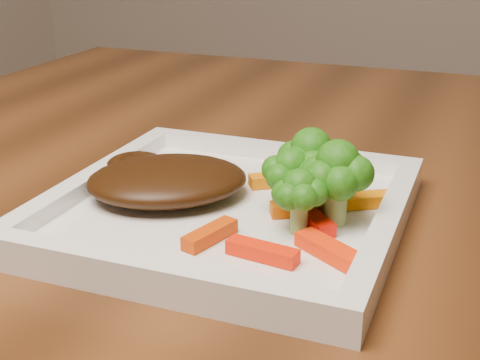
% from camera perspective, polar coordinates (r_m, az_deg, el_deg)
% --- Properties ---
extents(plate, '(0.27, 0.27, 0.01)m').
position_cam_1_polar(plate, '(0.54, -1.00, -2.94)').
color(plate, white).
rests_on(plate, dining_table).
extents(steak, '(0.17, 0.16, 0.03)m').
position_cam_1_polar(steak, '(0.55, -6.23, -0.00)').
color(steak, '#381C08').
rests_on(steak, plate).
extents(broccoli_0, '(0.07, 0.07, 0.07)m').
position_cam_1_polar(broccoli_0, '(0.53, 6.03, 1.32)').
color(broccoli_0, '#2D7914').
rests_on(broccoli_0, plate).
extents(broccoli_1, '(0.08, 0.08, 0.06)m').
position_cam_1_polar(broccoli_1, '(0.50, 8.25, -0.29)').
color(broccoli_1, '#1B7814').
rests_on(broccoli_1, plate).
extents(broccoli_2, '(0.05, 0.05, 0.06)m').
position_cam_1_polar(broccoli_2, '(0.48, 5.12, -1.31)').
color(broccoli_2, '#226110').
rests_on(broccoli_2, plate).
extents(broccoli_3, '(0.05, 0.05, 0.06)m').
position_cam_1_polar(broccoli_3, '(0.51, 4.36, 0.30)').
color(broccoli_3, '#2A5B0F').
rests_on(broccoli_3, plate).
extents(carrot_0, '(0.05, 0.02, 0.01)m').
position_cam_1_polar(carrot_0, '(0.45, 1.92, -6.12)').
color(carrot_0, '#FB2004').
rests_on(carrot_0, plate).
extents(carrot_1, '(0.06, 0.04, 0.01)m').
position_cam_1_polar(carrot_1, '(0.46, 7.82, -6.04)').
color(carrot_1, '#FF2E04').
rests_on(carrot_1, plate).
extents(carrot_2, '(0.03, 0.05, 0.01)m').
position_cam_1_polar(carrot_2, '(0.48, -2.58, -4.66)').
color(carrot_2, '#CB3803').
rests_on(carrot_2, plate).
extents(carrot_3, '(0.06, 0.04, 0.01)m').
position_cam_1_polar(carrot_3, '(0.54, 10.22, -1.72)').
color(carrot_3, orange).
rests_on(carrot_3, plate).
extents(carrot_4, '(0.05, 0.04, 0.01)m').
position_cam_1_polar(carrot_4, '(0.58, 3.56, 0.08)').
color(carrot_4, orange).
rests_on(carrot_4, plate).
extents(carrot_5, '(0.05, 0.05, 0.01)m').
position_cam_1_polar(carrot_5, '(0.51, 6.14, -3.29)').
color(carrot_5, '#FF1304').
rests_on(carrot_5, plate).
extents(carrot_6, '(0.05, 0.04, 0.01)m').
position_cam_1_polar(carrot_6, '(0.52, 5.49, -2.42)').
color(carrot_6, '#D75203').
rests_on(carrot_6, plate).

